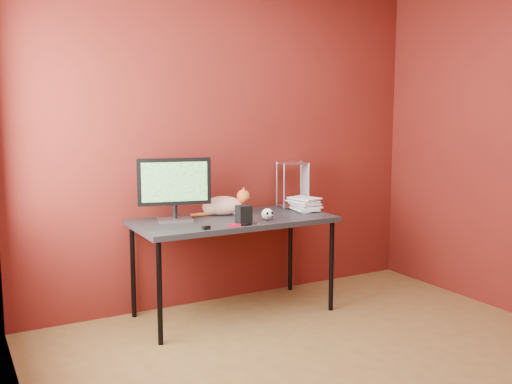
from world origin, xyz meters
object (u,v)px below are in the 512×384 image
monitor (174,186)px  speaker (244,216)px  book_stack (296,138)px  cat (224,205)px  skull_mug (267,214)px  desk (234,225)px

monitor → speaker: (0.38, -0.37, -0.20)m
speaker → book_stack: (0.63, 0.30, 0.53)m
monitor → speaker: monitor is taller
cat → skull_mug: cat is taller
speaker → cat: bearing=83.5°
cat → speaker: bearing=-72.3°
desk → speaker: 0.29m
desk → monitor: bearing=165.9°
monitor → skull_mug: (0.62, -0.30, -0.22)m
cat → skull_mug: 0.40m
desk → book_stack: book_stack is taller
monitor → cat: bearing=21.1°
speaker → skull_mug: bearing=16.4°
cat → book_stack: bearing=11.7°
cat → book_stack: 0.79m
monitor → book_stack: (1.01, -0.07, 0.34)m
monitor → book_stack: bearing=9.6°
desk → book_stack: size_ratio=1.26×
book_stack → cat: bearing=167.9°
monitor → cat: monitor is taller
monitor → skull_mug: monitor is taller
desk → skull_mug: bearing=-45.2°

